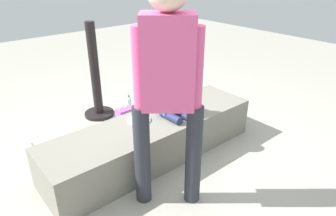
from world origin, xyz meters
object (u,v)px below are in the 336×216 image
water_bottle_far_side (129,103)px  cake_box_white (83,149)px  child_seated (169,95)px  water_bottle_near_gift (34,153)px  adult_standing (168,78)px  cake_plate (139,118)px  party_cup_red (147,121)px  handbag_black_leather (185,104)px  gift_bag (126,121)px

water_bottle_far_side → cake_box_white: (-0.92, -0.56, -0.04)m
child_seated → water_bottle_near_gift: bearing=150.1°
adult_standing → cake_box_white: bearing=102.9°
cake_plate → cake_box_white: (-0.42, 0.39, -0.36)m
water_bottle_near_gift → water_bottle_far_side: bearing=16.4°
party_cup_red → handbag_black_leather: bearing=0.2°
water_bottle_far_side → party_cup_red: water_bottle_far_side is taller
child_seated → party_cup_red: 0.79m
gift_bag → handbag_black_leather: bearing=0.3°
water_bottle_far_side → gift_bag: bearing=-126.5°
water_bottle_far_side → handbag_black_leather: 0.72m
party_cup_red → handbag_black_leather: size_ratio=0.40×
adult_standing → cake_plate: (0.19, 0.64, -0.63)m
handbag_black_leather → cake_box_white: bearing=-177.5°
child_seated → cake_box_white: (-0.71, 0.49, -0.55)m
water_bottle_near_gift → water_bottle_far_side: (1.34, 0.40, -0.02)m
gift_bag → cake_box_white: bearing=-173.8°
adult_standing → cake_plate: adult_standing is taller
adult_standing → cake_box_white: 1.45m
adult_standing → party_cup_red: size_ratio=14.83×
child_seated → water_bottle_far_side: (0.21, 1.05, -0.52)m
water_bottle_near_gift → party_cup_red: size_ratio=2.00×
gift_bag → water_bottle_far_side: bearing=53.5°
cake_plate → cake_box_white: bearing=137.5°
water_bottle_near_gift → water_bottle_far_side: 1.40m
cake_box_white → gift_bag: bearing=6.2°
cake_box_white → handbag_black_leather: 1.45m
water_bottle_near_gift → handbag_black_leather: size_ratio=0.80×
water_bottle_far_side → handbag_black_leather: handbag_black_leather is taller
child_seated → water_bottle_far_side: child_seated is taller
water_bottle_far_side → water_bottle_near_gift: bearing=-163.6°
cake_plate → cake_box_white: cake_plate is taller
party_cup_red → cake_box_white: (-0.83, -0.06, -0.00)m
adult_standing → handbag_black_leather: (1.21, 1.10, -0.94)m
child_seated → cake_plate: (-0.29, 0.10, -0.19)m
water_bottle_near_gift → party_cup_red: bearing=-4.8°
handbag_black_leather → water_bottle_far_side: bearing=136.3°
cake_plate → gift_bag: (0.12, 0.45, -0.26)m
cake_plate → water_bottle_far_side: (0.50, 0.95, -0.32)m
adult_standing → water_bottle_far_side: bearing=66.8°
water_bottle_far_side → cake_box_white: bearing=-148.6°
adult_standing → water_bottle_near_gift: 1.66m
adult_standing → water_bottle_near_gift: size_ratio=7.42×
gift_bag → cake_box_white: (-0.55, -0.06, -0.10)m
water_bottle_near_gift → child_seated: bearing=-29.9°
water_bottle_near_gift → party_cup_red: (1.26, -0.11, -0.05)m
adult_standing → water_bottle_near_gift: (-0.66, 1.20, -0.94)m
child_seated → water_bottle_near_gift: (-1.14, 0.66, -0.50)m
adult_standing → party_cup_red: adult_standing is taller
cake_box_white → adult_standing: bearing=-77.1°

